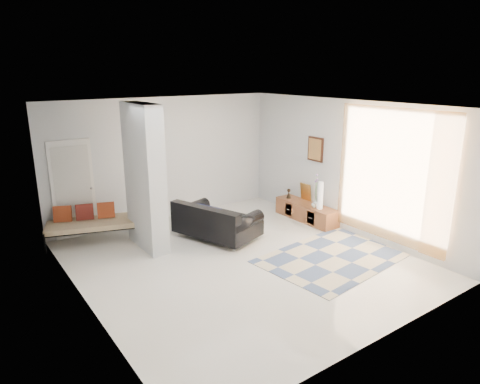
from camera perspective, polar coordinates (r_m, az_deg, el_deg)
floor at (r=7.97m, az=0.05°, el=-9.07°), size 6.00×6.00×0.00m
ceiling at (r=7.24m, az=0.06°, el=11.44°), size 6.00×6.00×0.00m
wall_back at (r=10.01m, az=-9.97°, el=4.38°), size 6.00×0.00×6.00m
wall_front at (r=5.45m, az=18.76°, el=-6.15°), size 6.00×0.00×6.00m
wall_left at (r=6.37m, az=-20.59°, el=-3.14°), size 0.00×6.00×6.00m
wall_right at (r=9.30m, az=14.02°, el=3.26°), size 0.00×6.00×6.00m
partition_column at (r=8.33m, az=-12.60°, el=1.89°), size 0.35×1.20×2.80m
hallway_door at (r=9.38m, az=-21.37°, el=0.34°), size 0.85×0.06×2.04m
curtain at (r=8.55m, az=19.49°, el=2.05°), size 0.00×2.55×2.55m
wall_art at (r=9.83m, az=10.03°, el=5.64°), size 0.04×0.45×0.55m
media_console at (r=10.05m, az=8.82°, el=-2.59°), size 0.45×1.67×0.80m
loveseat at (r=8.84m, az=-3.33°, el=-4.04°), size 1.49×1.93×0.76m
daybed at (r=9.16m, az=-19.12°, el=-3.79°), size 1.95×1.28×0.77m
area_rug at (r=8.30m, az=12.50°, el=-8.37°), size 2.94×2.13×0.01m
cylinder_lamp at (r=9.59m, az=10.68°, el=-0.45°), size 0.11×0.11×0.61m
bronze_figurine at (r=10.32m, az=6.52°, el=-0.20°), size 0.12×0.12×0.23m
vase at (r=9.71m, az=10.02°, el=-1.54°), size 0.18×0.18×0.18m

